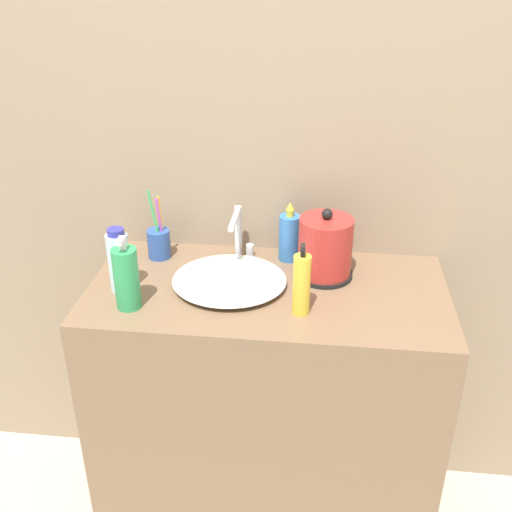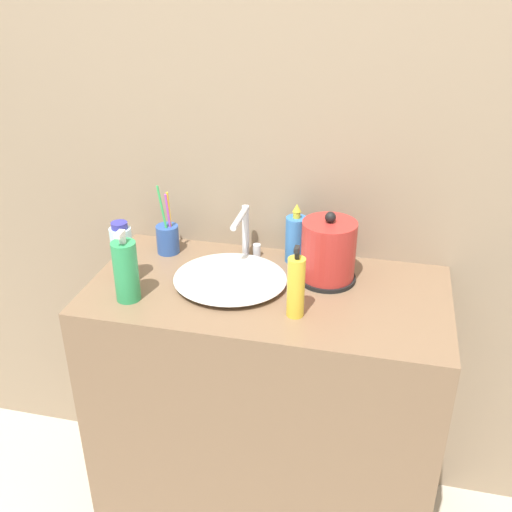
# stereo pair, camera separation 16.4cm
# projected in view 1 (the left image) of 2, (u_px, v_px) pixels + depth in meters

# --- Properties ---
(wall_back) EXTENTS (6.00, 0.04, 2.60)m
(wall_back) POSITION_uv_depth(u_px,v_px,m) (278.00, 121.00, 1.73)
(wall_back) COLOR gray
(wall_back) RESTS_ON ground_plane
(vanity_counter) EXTENTS (1.01, 0.50, 0.90)m
(vanity_counter) POSITION_uv_depth(u_px,v_px,m) (266.00, 411.00, 1.89)
(vanity_counter) COLOR brown
(vanity_counter) RESTS_ON ground_plane
(sink_basin) EXTENTS (0.32, 0.30, 0.04)m
(sink_basin) POSITION_uv_depth(u_px,v_px,m) (229.00, 280.00, 1.69)
(sink_basin) COLOR white
(sink_basin) RESTS_ON vanity_counter
(faucet) EXTENTS (0.06, 0.16, 0.16)m
(faucet) POSITION_uv_depth(u_px,v_px,m) (239.00, 231.00, 1.79)
(faucet) COLOR silver
(faucet) RESTS_ON vanity_counter
(electric_kettle) EXTENTS (0.17, 0.17, 0.21)m
(electric_kettle) POSITION_uv_depth(u_px,v_px,m) (325.00, 250.00, 1.71)
(electric_kettle) COLOR black
(electric_kettle) RESTS_ON vanity_counter
(toothbrush_cup) EXTENTS (0.07, 0.07, 0.22)m
(toothbrush_cup) POSITION_uv_depth(u_px,v_px,m) (159.00, 242.00, 1.83)
(toothbrush_cup) COLOR #2D519E
(toothbrush_cup) RESTS_ON vanity_counter
(lotion_bottle) EXTENTS (0.05, 0.05, 0.20)m
(lotion_bottle) POSITION_uv_depth(u_px,v_px,m) (302.00, 284.00, 1.53)
(lotion_bottle) COLOR gold
(lotion_bottle) RESTS_ON vanity_counter
(shampoo_bottle) EXTENTS (0.06, 0.06, 0.19)m
(shampoo_bottle) POSITION_uv_depth(u_px,v_px,m) (289.00, 237.00, 1.80)
(shampoo_bottle) COLOR #3370B7
(shampoo_bottle) RESTS_ON vanity_counter
(mouthwash_bottle) EXTENTS (0.06, 0.06, 0.19)m
(mouthwash_bottle) POSITION_uv_depth(u_px,v_px,m) (119.00, 261.00, 1.63)
(mouthwash_bottle) COLOR silver
(mouthwash_bottle) RESTS_ON vanity_counter
(hand_cream_bottle) EXTENTS (0.07, 0.07, 0.21)m
(hand_cream_bottle) POSITION_uv_depth(u_px,v_px,m) (126.00, 278.00, 1.56)
(hand_cream_bottle) COLOR #2D9956
(hand_cream_bottle) RESTS_ON vanity_counter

